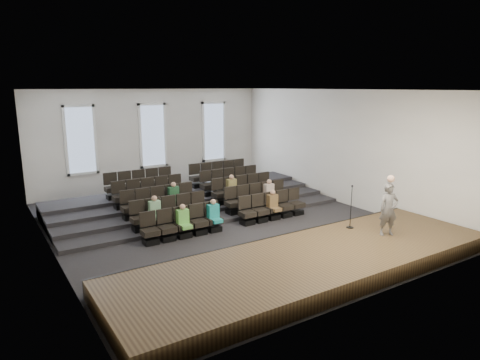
% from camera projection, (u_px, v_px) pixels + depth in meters
% --- Properties ---
extents(ground, '(14.00, 14.00, 0.00)m').
position_uv_depth(ground, '(223.00, 223.00, 16.34)').
color(ground, '#232326').
rests_on(ground, ground).
extents(ceiling, '(12.00, 14.00, 0.02)m').
position_uv_depth(ceiling, '(222.00, 90.00, 15.26)').
color(ceiling, white).
rests_on(ceiling, ground).
extents(wall_back, '(12.00, 0.04, 5.00)m').
position_uv_depth(wall_back, '(153.00, 139.00, 21.58)').
color(wall_back, white).
rests_on(wall_back, ground).
extents(wall_front, '(12.00, 0.04, 5.00)m').
position_uv_depth(wall_front, '(373.00, 201.00, 10.02)').
color(wall_front, white).
rests_on(wall_front, ground).
extents(wall_left, '(0.04, 14.00, 5.00)m').
position_uv_depth(wall_left, '(47.00, 177.00, 12.64)').
color(wall_left, white).
rests_on(wall_left, ground).
extents(wall_right, '(0.04, 14.00, 5.00)m').
position_uv_depth(wall_right, '(340.00, 147.00, 18.96)').
color(wall_right, white).
rests_on(wall_right, ground).
extents(stage, '(11.80, 3.60, 0.50)m').
position_uv_depth(stage, '(314.00, 263.00, 12.08)').
color(stage, brown).
rests_on(stage, ground).
extents(stage_lip, '(11.80, 0.06, 0.52)m').
position_uv_depth(stage_lip, '(276.00, 244.00, 13.54)').
color(stage_lip, black).
rests_on(stage_lip, ground).
extents(risers, '(11.80, 4.80, 0.60)m').
position_uv_depth(risers, '(187.00, 200.00, 18.91)').
color(risers, '#232326').
rests_on(risers, ground).
extents(seating_rows, '(6.80, 4.70, 1.67)m').
position_uv_depth(seating_rows, '(204.00, 197.00, 17.46)').
color(seating_rows, black).
rests_on(seating_rows, ground).
extents(windows, '(8.44, 0.10, 3.24)m').
position_uv_depth(windows, '(153.00, 136.00, 21.48)').
color(windows, white).
rests_on(windows, wall_back).
extents(audience, '(5.45, 2.64, 1.10)m').
position_uv_depth(audience, '(216.00, 202.00, 16.36)').
color(audience, '#66BF4C').
rests_on(audience, seating_rows).
extents(speaker, '(0.72, 0.61, 1.68)m').
position_uv_depth(speaker, '(389.00, 209.00, 13.44)').
color(speaker, '#575452').
rests_on(speaker, stage).
extents(mic_stand, '(0.24, 0.24, 1.46)m').
position_uv_depth(mic_stand, '(351.00, 215.00, 14.21)').
color(mic_stand, black).
rests_on(mic_stand, stage).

